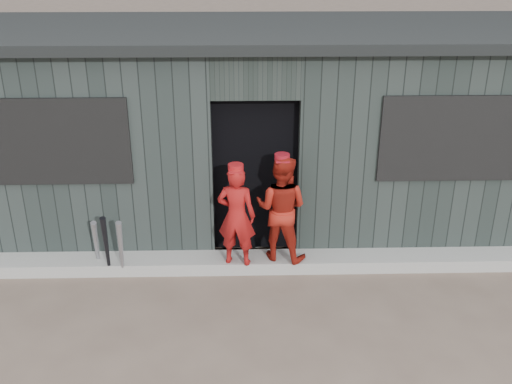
{
  "coord_description": "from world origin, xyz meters",
  "views": [
    {
      "loc": [
        -0.15,
        -4.11,
        3.55
      ],
      "look_at": [
        0.0,
        1.8,
        1.0
      ],
      "focal_mm": 40.0,
      "sensor_mm": 36.0,
      "label": 1
    }
  ],
  "objects_px": {
    "bat_right": "(107,247)",
    "player_red_right": "(281,208)",
    "player_red_left": "(237,216)",
    "dugout": "(253,124)",
    "bat_left": "(97,246)",
    "player_grey_back": "(263,193)",
    "bat_mid": "(121,250)"
  },
  "relations": [
    {
      "from": "bat_right",
      "to": "player_red_right",
      "type": "relative_size",
      "value": 0.66
    },
    {
      "from": "player_red_left",
      "to": "dugout",
      "type": "bearing_deg",
      "value": -85.35
    },
    {
      "from": "bat_left",
      "to": "dugout",
      "type": "bearing_deg",
      "value": 43.48
    },
    {
      "from": "bat_right",
      "to": "player_grey_back",
      "type": "distance_m",
      "value": 2.01
    },
    {
      "from": "player_red_left",
      "to": "player_red_right",
      "type": "relative_size",
      "value": 0.95
    },
    {
      "from": "bat_mid",
      "to": "player_grey_back",
      "type": "relative_size",
      "value": 0.58
    },
    {
      "from": "player_grey_back",
      "to": "dugout",
      "type": "xyz_separation_m",
      "value": [
        -0.1,
        1.06,
        0.58
      ]
    },
    {
      "from": "bat_mid",
      "to": "player_red_left",
      "type": "bearing_deg",
      "value": 5.0
    },
    {
      "from": "bat_right",
      "to": "dugout",
      "type": "xyz_separation_m",
      "value": [
        1.7,
        1.89,
        0.87
      ]
    },
    {
      "from": "bat_mid",
      "to": "player_red_right",
      "type": "bearing_deg",
      "value": 7.43
    },
    {
      "from": "dugout",
      "to": "player_red_right",
      "type": "bearing_deg",
      "value": -80.21
    },
    {
      "from": "player_red_right",
      "to": "dugout",
      "type": "relative_size",
      "value": 0.15
    },
    {
      "from": "bat_left",
      "to": "bat_mid",
      "type": "height_order",
      "value": "bat_mid"
    },
    {
      "from": "bat_mid",
      "to": "player_grey_back",
      "type": "bearing_deg",
      "value": 27.85
    },
    {
      "from": "bat_mid",
      "to": "dugout",
      "type": "bearing_deg",
      "value": 51.38
    },
    {
      "from": "bat_left",
      "to": "player_red_right",
      "type": "height_order",
      "value": "player_red_right"
    },
    {
      "from": "bat_mid",
      "to": "dugout",
      "type": "xyz_separation_m",
      "value": [
        1.53,
        1.92,
        0.89
      ]
    },
    {
      "from": "player_red_right",
      "to": "player_grey_back",
      "type": "bearing_deg",
      "value": -52.49
    },
    {
      "from": "bat_left",
      "to": "player_red_left",
      "type": "relative_size",
      "value": 0.63
    },
    {
      "from": "bat_left",
      "to": "dugout",
      "type": "relative_size",
      "value": 0.09
    },
    {
      "from": "bat_left",
      "to": "player_grey_back",
      "type": "distance_m",
      "value": 2.1
    },
    {
      "from": "bat_right",
      "to": "player_red_left",
      "type": "height_order",
      "value": "player_red_left"
    },
    {
      "from": "player_red_left",
      "to": "player_red_right",
      "type": "height_order",
      "value": "player_red_right"
    },
    {
      "from": "player_red_left",
      "to": "dugout",
      "type": "xyz_separation_m",
      "value": [
        0.22,
        1.81,
        0.54
      ]
    },
    {
      "from": "bat_left",
      "to": "player_red_left",
      "type": "distance_m",
      "value": 1.67
    },
    {
      "from": "bat_left",
      "to": "player_grey_back",
      "type": "relative_size",
      "value": 0.53
    },
    {
      "from": "dugout",
      "to": "bat_mid",
      "type": "bearing_deg",
      "value": -128.62
    },
    {
      "from": "player_grey_back",
      "to": "dugout",
      "type": "height_order",
      "value": "dugout"
    },
    {
      "from": "player_red_left",
      "to": "player_red_right",
      "type": "bearing_deg",
      "value": -154.81
    },
    {
      "from": "bat_left",
      "to": "bat_right",
      "type": "relative_size",
      "value": 0.9
    },
    {
      "from": "bat_mid",
      "to": "player_red_right",
      "type": "height_order",
      "value": "player_red_right"
    },
    {
      "from": "player_grey_back",
      "to": "bat_mid",
      "type": "bearing_deg",
      "value": 2.59
    }
  ]
}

